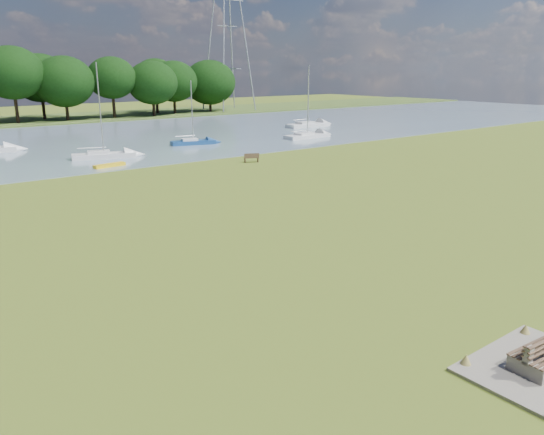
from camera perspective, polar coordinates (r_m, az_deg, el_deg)
ground at (r=25.53m, az=-2.30°, el=-2.86°), size 220.00×220.00×0.00m
river at (r=63.85m, az=-24.86°, el=6.99°), size 220.00×40.00×0.10m
concrete_pad at (r=17.12m, az=26.94°, el=-14.33°), size 4.20×3.20×0.10m
bench_pair at (r=16.91m, az=27.14°, el=-13.00°), size 1.89×1.21×0.98m
riverbank_bench at (r=47.69m, az=-2.21°, el=6.43°), size 1.42×0.91×0.84m
kayak at (r=47.36m, az=-17.09°, el=5.40°), size 2.84×1.09×0.28m
sailboat_2 at (r=59.41m, az=-8.53°, el=8.17°), size 5.00×2.53×6.84m
sailboat_3 at (r=64.62m, az=3.78°, el=8.89°), size 6.27×1.98×8.08m
sailboat_5 at (r=77.08m, az=3.85°, el=10.04°), size 6.93×1.95×8.53m
sailboat_9 at (r=52.16m, az=-17.72°, el=6.58°), size 5.90×3.17×8.63m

